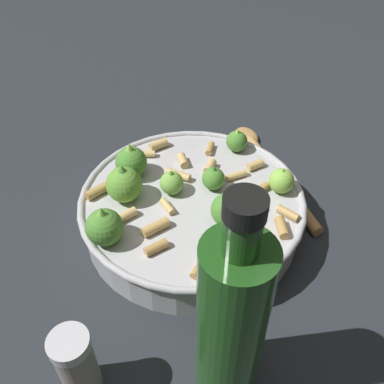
{
  "coord_description": "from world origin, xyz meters",
  "views": [
    {
      "loc": [
        0.11,
        0.38,
        0.43
      ],
      "look_at": [
        0.0,
        0.0,
        0.06
      ],
      "focal_mm": 40.07,
      "sensor_mm": 36.0,
      "label": 1
    }
  ],
  "objects": [
    {
      "name": "olive_oil_bottle",
      "position": [
        0.02,
        0.21,
        0.1
      ],
      "size": [
        0.06,
        0.06,
        0.25
      ],
      "color": "#1E4C19",
      "rests_on": "ground"
    },
    {
      "name": "wooden_spoon",
      "position": [
        -0.15,
        -0.08,
        0.01
      ],
      "size": [
        0.04,
        0.26,
        0.02
      ],
      "color": "#B2844C",
      "rests_on": "ground"
    },
    {
      "name": "cooking_pan",
      "position": [
        0.0,
        -0.0,
        0.03
      ],
      "size": [
        0.29,
        0.29,
        0.1
      ],
      "color": "#B7B7BC",
      "rests_on": "ground"
    },
    {
      "name": "ground_plane",
      "position": [
        0.0,
        0.0,
        0.0
      ],
      "size": [
        2.4,
        2.4,
        0.0
      ],
      "primitive_type": "plane",
      "color": "#23282D"
    },
    {
      "name": "pepper_shaker",
      "position": [
        0.16,
        0.18,
        0.04
      ],
      "size": [
        0.04,
        0.04,
        0.09
      ],
      "color": "gray",
      "rests_on": "ground"
    }
  ]
}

